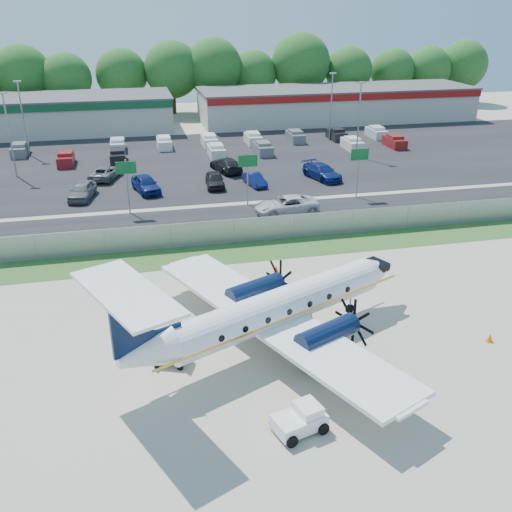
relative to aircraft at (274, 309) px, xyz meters
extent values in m
plane|color=#B2AA97|center=(0.62, 1.20, -2.32)|extent=(170.00, 170.00, 0.00)
cube|color=#2D561E|center=(0.62, 13.20, -2.31)|extent=(170.00, 4.00, 0.02)
cube|color=black|center=(0.62, 20.20, -2.31)|extent=(170.00, 8.00, 0.02)
cube|color=black|center=(0.62, 41.20, -2.31)|extent=(170.00, 32.00, 0.02)
cube|color=gray|center=(0.62, 15.20, -1.32)|extent=(120.00, 0.02, 1.90)
cube|color=gray|center=(0.62, 15.20, -0.34)|extent=(120.00, 0.06, 0.06)
cube|color=gray|center=(0.62, 15.20, -2.27)|extent=(120.00, 0.06, 0.06)
cube|color=beige|center=(-23.38, 63.20, 0.18)|extent=(46.00, 12.00, 5.00)
cube|color=#474749|center=(-23.38, 63.20, 2.80)|extent=(46.40, 12.40, 0.24)
cube|color=#0F4723|center=(-23.38, 57.10, 2.18)|extent=(46.00, 0.20, 1.00)
cube|color=beige|center=(26.62, 63.20, 0.18)|extent=(44.00, 12.00, 5.00)
cube|color=#474749|center=(26.62, 63.20, 2.80)|extent=(44.40, 12.40, 0.24)
cube|color=maroon|center=(26.62, 57.10, 2.18)|extent=(44.00, 0.20, 1.00)
cylinder|color=gray|center=(-7.38, 24.20, 0.18)|extent=(0.14, 0.14, 5.00)
cube|color=#0C5923|center=(-7.38, 24.05, 1.98)|extent=(1.80, 0.08, 1.10)
cylinder|color=gray|center=(3.62, 24.20, 0.18)|extent=(0.14, 0.14, 5.00)
cube|color=#0C5923|center=(3.62, 24.05, 1.98)|extent=(1.80, 0.08, 1.10)
cylinder|color=gray|center=(14.62, 24.20, 0.18)|extent=(0.14, 0.14, 5.00)
cube|color=#0C5923|center=(14.62, 24.05, 1.98)|extent=(1.80, 0.08, 1.10)
cylinder|color=gray|center=(-19.38, 39.20, 2.18)|extent=(0.18, 0.18, 9.00)
cube|color=gray|center=(-19.38, 39.20, 6.68)|extent=(0.90, 0.35, 0.18)
cylinder|color=gray|center=(20.62, 39.20, 2.18)|extent=(0.18, 0.18, 9.00)
cube|color=gray|center=(20.62, 39.20, 6.68)|extent=(0.90, 0.35, 0.18)
cylinder|color=gray|center=(-19.38, 49.20, 2.18)|extent=(0.18, 0.18, 9.00)
cube|color=gray|center=(-19.38, 49.20, 6.68)|extent=(0.90, 0.35, 0.18)
cylinder|color=gray|center=(20.62, 49.20, 2.18)|extent=(0.18, 0.18, 9.00)
cube|color=gray|center=(20.62, 49.20, 6.68)|extent=(0.90, 0.35, 0.18)
cylinder|color=white|center=(0.39, 0.18, 0.00)|extent=(13.13, 7.42, 2.05)
cone|color=white|center=(7.62, 3.44, 0.00)|extent=(3.01, 2.84, 2.05)
cone|color=white|center=(-7.03, -3.17, 0.21)|extent=(3.40, 3.02, 2.05)
cube|color=black|center=(7.42, 3.35, 0.38)|extent=(1.46, 1.68, 0.49)
cube|color=white|center=(-0.10, -0.04, -0.59)|extent=(10.96, 18.73, 0.24)
cylinder|color=black|center=(2.27, -2.41, -0.43)|extent=(3.83, 2.59, 1.19)
cylinder|color=black|center=(-0.31, 3.29, -0.43)|extent=(3.83, 2.59, 1.19)
cube|color=black|center=(-7.52, -3.40, 2.05)|extent=(1.95, 1.02, 3.13)
cube|color=white|center=(-7.62, -3.44, 3.61)|extent=(5.11, 7.16, 0.15)
cylinder|color=gray|center=(5.51, 2.48, -1.62)|extent=(0.13, 0.13, 1.40)
cylinder|color=black|center=(5.51, 2.48, -2.02)|extent=(0.63, 0.43, 0.60)
cylinder|color=black|center=(1.19, -2.90, -1.98)|extent=(0.81, 0.68, 0.69)
cylinder|color=black|center=(-1.39, 2.81, -1.98)|extent=(0.81, 0.68, 0.69)
cube|color=white|center=(-0.60, -7.04, -1.81)|extent=(2.60, 1.98, 0.64)
cube|color=white|center=(-0.16, -6.91, -1.31)|extent=(1.31, 1.44, 0.46)
cube|color=black|center=(0.23, -6.79, -1.29)|extent=(0.45, 1.02, 0.37)
cylinder|color=black|center=(-1.19, -7.96, -2.04)|extent=(0.59, 0.35, 0.55)
cylinder|color=black|center=(-1.60, -6.59, -2.04)|extent=(0.59, 0.35, 0.55)
cylinder|color=black|center=(0.39, -7.49, -2.04)|extent=(0.59, 0.35, 0.55)
cylinder|color=black|center=(-0.02, -6.11, -2.04)|extent=(0.59, 0.35, 0.55)
cube|color=gray|center=(-5.77, -0.58, -1.91)|extent=(2.09, 1.67, 0.11)
cube|color=gray|center=(-6.58, -0.27, -1.64)|extent=(0.46, 1.05, 0.55)
cube|color=gray|center=(-4.96, -0.88, -1.64)|extent=(0.46, 1.05, 0.55)
cylinder|color=black|center=(-6.55, -0.82, -2.16)|extent=(0.35, 0.22, 0.33)
cylinder|color=black|center=(-6.19, 0.12, -2.16)|extent=(0.35, 0.22, 0.33)
cylinder|color=black|center=(-5.35, -1.27, -2.16)|extent=(0.35, 0.22, 0.33)
cylinder|color=black|center=(-5.00, -0.33, -2.16)|extent=(0.35, 0.22, 0.33)
cube|color=gray|center=(1.40, 1.57, -1.82)|extent=(2.49, 1.85, 0.13)
cube|color=gray|center=(0.38, 1.31, -1.49)|extent=(0.42, 1.32, 0.67)
cube|color=gray|center=(2.42, 1.84, -1.49)|extent=(0.42, 1.32, 0.67)
cylinder|color=black|center=(0.80, 0.79, -2.12)|extent=(0.42, 0.23, 0.40)
cylinder|color=black|center=(0.49, 1.97, -2.12)|extent=(0.42, 0.23, 0.40)
cylinder|color=black|center=(2.31, 1.18, -2.12)|extent=(0.42, 0.23, 0.40)
cylinder|color=black|center=(2.00, 2.36, -2.12)|extent=(0.42, 0.23, 0.40)
cone|color=orange|center=(12.07, -2.34, -2.06)|extent=(0.35, 0.35, 0.52)
cube|color=orange|center=(12.07, -2.34, -2.31)|extent=(0.37, 0.37, 0.03)
cone|color=orange|center=(2.52, 9.15, -2.03)|extent=(0.39, 0.39, 0.58)
cube|color=orange|center=(2.52, 9.15, -2.30)|extent=(0.41, 0.41, 0.03)
imported|color=silver|center=(6.56, 20.98, -2.32)|extent=(5.95, 2.99, 1.61)
imported|color=#595B5E|center=(-11.81, 29.55, -2.32)|extent=(2.97, 5.22, 1.67)
imported|color=navy|center=(-5.62, 30.37, -2.32)|extent=(3.23, 5.37, 1.71)
imported|color=black|center=(1.46, 30.60, -2.32)|extent=(2.14, 4.65, 1.55)
imported|color=navy|center=(5.63, 30.20, -2.32)|extent=(2.11, 4.10, 1.29)
imported|color=navy|center=(13.32, 30.91, -2.32)|extent=(3.69, 5.95, 1.61)
imported|color=#595B5E|center=(-9.70, 36.14, -2.32)|extent=(3.96, 5.74, 1.46)
imported|color=black|center=(3.64, 36.17, -2.32)|extent=(3.54, 5.86, 1.59)
camera|label=1|loc=(-6.92, -26.37, 15.27)|focal=40.00mm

